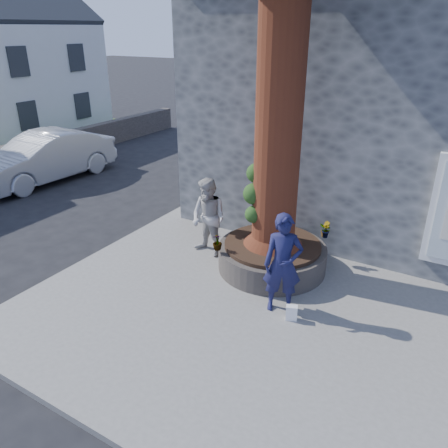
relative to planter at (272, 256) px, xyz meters
The scene contains 13 objects.
ground 2.19m from the planter, 111.80° to the right, with size 120.00×120.00×0.00m, color black.
pavement 1.27m from the planter, 55.01° to the right, with size 9.00×8.00×0.12m, color slate.
yellow_line 4.00m from the planter, 165.44° to the right, with size 0.10×30.00×0.01m, color yellow.
stone_shop 6.12m from the planter, 71.86° to the left, with size 10.30×8.30×6.30m.
planter is the anchor object (origin of this frame).
man 1.63m from the planter, 58.59° to the right, with size 0.69×0.45×1.88m, color #17183F.
woman 1.64m from the planter, behind, with size 0.87×0.68×1.79m, color #ACA9A5.
shopping_bag 1.85m from the planter, 53.82° to the right, with size 0.20×0.12×0.28m, color white.
car_silver 9.57m from the planter, 169.64° to the left, with size 1.74×5.00×1.65m, color #A1A3A8.
plant_a 0.61m from the planter, 42.82° to the right, with size 0.18×0.12×0.34m, color gray.
plant_b 1.30m from the planter, 45.00° to the left, with size 0.20×0.19×0.36m, color gray.
plant_c 1.29m from the planter, 135.00° to the right, with size 0.19×0.19×0.34m, color gray.
plant_d 1.29m from the planter, 45.00° to the left, with size 0.27×0.24×0.30m, color gray.
Camera 1 is at (4.15, -5.61, 4.89)m, focal length 35.00 mm.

